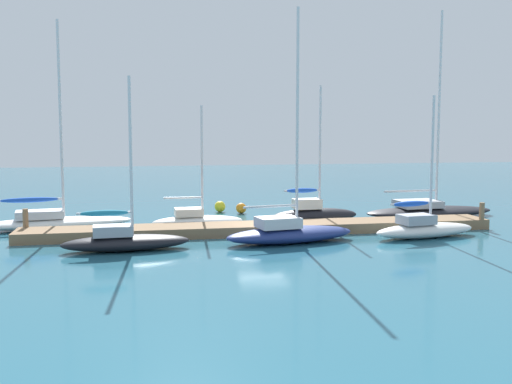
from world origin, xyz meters
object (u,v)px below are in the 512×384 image
Objects in this scene: sailboat_6 at (428,209)px; sailboat_5 at (424,227)px; sailboat_0 at (54,220)px; sailboat_3 at (289,231)px; sailboat_1 at (124,239)px; sailboat_4 at (314,213)px; sailboat_2 at (197,219)px; mooring_buoy_orange at (241,208)px; mooring_buoy_yellow at (220,207)px.

sailboat_5 is at bearing -122.44° from sailboat_6.
sailboat_0 is 1.01× the size of sailboat_3.
sailboat_3 reaches higher than sailboat_1.
sailboat_4 is at bearing -11.41° from sailboat_0.
sailboat_6 reaches higher than sailboat_3.
sailboat_1 is 1.09× the size of sailboat_5.
sailboat_6 reaches higher than sailboat_5.
sailboat_5 is at bearing -9.71° from sailboat_3.
sailboat_1 is 1.15× the size of sailboat_2.
sailboat_4 is 5.97m from mooring_buoy_orange.
sailboat_5 is 14.48m from mooring_buoy_yellow.
sailboat_3 is 1.56× the size of sailboat_5.
sailboat_5 is (18.93, -6.36, 0.01)m from sailboat_0.
sailboat_1 is at bearing -123.45° from mooring_buoy_orange.
sailboat_1 is 12.36m from sailboat_4.
mooring_buoy_yellow is (-1.28, 0.92, 0.02)m from mooring_buoy_orange.
mooring_buoy_yellow is at bearing 89.63° from sailboat_3.
sailboat_5 is (7.08, 0.03, -0.03)m from sailboat_3.
sailboat_3 reaches higher than mooring_buoy_yellow.
sailboat_1 is 0.62× the size of sailboat_6.
mooring_buoy_yellow is at bearing 18.10° from sailboat_0.
sailboat_2 is at bearing 52.72° from sailboat_1.
sailboat_0 reaches higher than sailboat_4.
mooring_buoy_orange is at bearing 54.05° from sailboat_2.
sailboat_4 is 7.49m from mooring_buoy_yellow.
sailboat_3 is 10.46m from mooring_buoy_orange.
sailboat_3 is at bearing 169.79° from sailboat_5.
sailboat_2 reaches higher than mooring_buoy_orange.
mooring_buoy_yellow is (9.94, 4.98, -0.15)m from sailboat_0.
mooring_buoy_yellow is at bearing 144.07° from mooring_buoy_orange.
sailboat_1 is at bearing -162.87° from sailboat_6.
sailboat_0 reaches higher than sailboat_3.
sailboat_4 is 0.63× the size of sailboat_6.
sailboat_3 is at bearing -0.43° from sailboat_1.
sailboat_4 is (10.75, 6.10, 0.09)m from sailboat_1.
sailboat_2 is at bearing -16.09° from sailboat_0.
sailboat_6 is 17.45× the size of mooring_buoy_yellow.
sailboat_4 is at bearing 52.79° from sailboat_3.
sailboat_2 is 6.11m from mooring_buoy_orange.
sailboat_5 is 9.87× the size of mooring_buoy_yellow.
sailboat_1 is 19.85m from sailboat_6.
mooring_buoy_orange is at bearing 52.75° from sailboat_1.
sailboat_1 reaches higher than sailboat_5.
sailboat_2 reaches higher than mooring_buoy_yellow.
sailboat_4 is at bearing -53.55° from mooring_buoy_orange.
mooring_buoy_yellow is (-9.00, 11.34, -0.16)m from sailboat_5.
sailboat_1 is at bearing -116.62° from mooring_buoy_yellow.
sailboat_3 is at bearing -151.97° from sailboat_6.
sailboat_3 is 15.41× the size of mooring_buoy_yellow.
mooring_buoy_orange is 1.58m from mooring_buoy_yellow.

